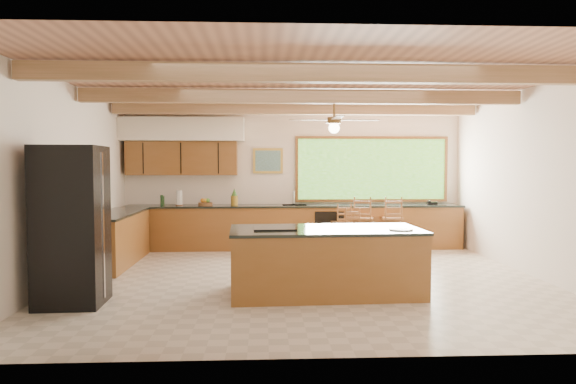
{
  "coord_description": "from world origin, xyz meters",
  "views": [
    {
      "loc": [
        -0.64,
        -7.81,
        1.76
      ],
      "look_at": [
        -0.23,
        0.8,
        1.3
      ],
      "focal_mm": 32.0,
      "sensor_mm": 36.0,
      "label": 1
    }
  ],
  "objects": [
    {
      "name": "ground",
      "position": [
        0.0,
        0.0,
        0.0
      ],
      "size": [
        7.2,
        7.2,
        0.0
      ],
      "primitive_type": "plane",
      "color": "beige",
      "rests_on": "ground"
    },
    {
      "name": "room_shell",
      "position": [
        -0.17,
        0.65,
        2.21
      ],
      "size": [
        7.27,
        6.54,
        3.02
      ],
      "color": "silver",
      "rests_on": "ground"
    },
    {
      "name": "counter_run",
      "position": [
        -0.82,
        2.52,
        0.46
      ],
      "size": [
        7.12,
        3.1,
        1.27
      ],
      "color": "brown",
      "rests_on": "ground"
    },
    {
      "name": "island",
      "position": [
        0.2,
        -0.91,
        0.45
      ],
      "size": [
        2.62,
        1.3,
        0.92
      ],
      "rotation": [
        0.0,
        0.0,
        0.04
      ],
      "color": "brown",
      "rests_on": "ground"
    },
    {
      "name": "refrigerator",
      "position": [
        -3.05,
        -1.3,
        1.0
      ],
      "size": [
        0.8,
        0.78,
        2.0
      ],
      "rotation": [
        0.0,
        0.0,
        0.03
      ],
      "color": "black",
      "rests_on": "ground"
    },
    {
      "name": "bar_stool_a",
      "position": [
        0.93,
        2.4,
        0.59
      ],
      "size": [
        0.42,
        0.42,
        0.99
      ],
      "rotation": [
        0.0,
        0.0,
        0.21
      ],
      "color": "brown",
      "rests_on": "ground"
    },
    {
      "name": "bar_stool_b",
      "position": [
        1.1,
        2.06,
        0.55
      ],
      "size": [
        0.39,
        0.39,
        0.93
      ],
      "rotation": [
        0.0,
        0.0,
        -0.19
      ],
      "color": "brown",
      "rests_on": "ground"
    },
    {
      "name": "bar_stool_c",
      "position": [
        1.37,
        2.39,
        0.67
      ],
      "size": [
        0.5,
        0.5,
        1.13
      ],
      "rotation": [
        0.0,
        0.0,
        -0.28
      ],
      "color": "brown",
      "rests_on": "ground"
    },
    {
      "name": "bar_stool_d",
      "position": [
        1.95,
        2.39,
        0.67
      ],
      "size": [
        0.42,
        0.42,
        1.13
      ],
      "rotation": [
        0.0,
        0.0,
        -0.03
      ],
      "color": "brown",
      "rests_on": "ground"
    }
  ]
}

